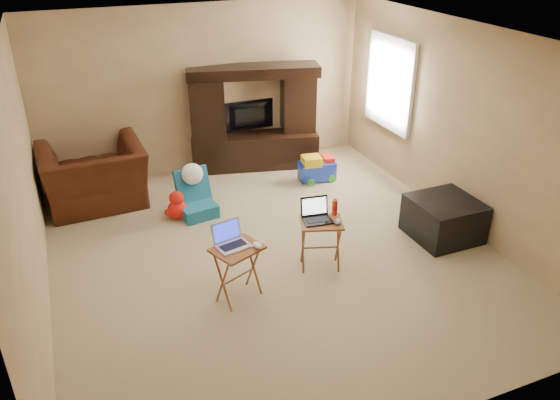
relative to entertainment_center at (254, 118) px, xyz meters
name	(u,v)px	position (x,y,z in m)	size (l,w,h in m)	color
floor	(274,252)	(-0.67, -2.47, -0.80)	(5.50, 5.50, 0.00)	#C2B286
ceiling	(272,38)	(-0.67, -2.47, 1.70)	(5.50, 5.50, 0.00)	silver
wall_back	(205,90)	(-0.67, 0.28, 0.45)	(5.00, 5.00, 0.00)	tan
wall_front	(425,302)	(-0.67, -5.22, 0.45)	(5.00, 5.00, 0.00)	tan
wall_left	(24,195)	(-3.17, -2.47, 0.45)	(5.50, 5.50, 0.00)	tan
wall_right	(460,126)	(1.83, -2.47, 0.45)	(5.50, 5.50, 0.00)	tan
window_pane	(391,83)	(1.81, -0.92, 0.60)	(1.20, 1.20, 0.00)	white
window_frame	(390,83)	(1.79, -0.92, 0.60)	(0.06, 1.14, 1.34)	white
entertainment_center	(254,118)	(0.00, 0.00, 0.00)	(1.97, 0.49, 1.61)	black
television	(250,117)	(0.00, 0.18, -0.03)	(0.82, 0.11, 0.47)	black
recliner	(94,176)	(-2.46, -0.41, -0.37)	(1.32, 1.16, 0.86)	#421C0E
child_rocker	(196,195)	(-1.27, -1.23, -0.50)	(0.46, 0.53, 0.61)	#165A7C
plush_toy	(177,205)	(-1.53, -1.22, -0.60)	(0.36, 0.30, 0.40)	red
push_toy	(317,168)	(0.69, -0.84, -0.60)	(0.54, 0.39, 0.41)	blue
ottoman	(444,219)	(1.41, -2.92, -0.56)	(0.77, 0.77, 0.49)	black
tray_table_left	(238,273)	(-1.33, -3.14, -0.50)	(0.47, 0.38, 0.62)	#9C4A25
tray_table_right	(321,244)	(-0.30, -2.95, -0.51)	(0.46, 0.37, 0.59)	#935A23
laptop_left	(233,237)	(-1.36, -3.11, -0.07)	(0.32, 0.27, 0.24)	silver
laptop_right	(318,212)	(-0.34, -2.93, -0.09)	(0.31, 0.26, 0.24)	black
mouse_left	(257,245)	(-1.14, -3.21, -0.16)	(0.08, 0.13, 0.05)	white
mouse_right	(337,222)	(-0.17, -3.07, -0.19)	(0.08, 0.12, 0.05)	#424348
water_bottle	(335,208)	(-0.10, -2.87, -0.12)	(0.06, 0.06, 0.18)	red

